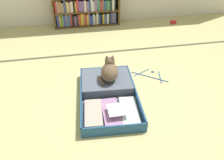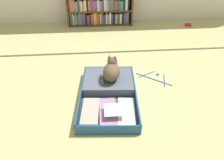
{
  "view_description": "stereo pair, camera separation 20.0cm",
  "coord_description": "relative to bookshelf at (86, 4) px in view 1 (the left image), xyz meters",
  "views": [
    {
      "loc": [
        -0.41,
        -1.75,
        1.47
      ],
      "look_at": [
        -0.06,
        0.02,
        0.23
      ],
      "focal_mm": 34.58,
      "sensor_mm": 36.0,
      "label": 1
    },
    {
      "loc": [
        -0.21,
        -1.78,
        1.47
      ],
      "look_at": [
        -0.06,
        0.02,
        0.23
      ],
      "focal_mm": 34.58,
      "sensor_mm": 36.0,
      "label": 2
    }
  ],
  "objects": [
    {
      "name": "black_cat",
      "position": [
        0.06,
        -2.03,
        -0.17
      ],
      "size": [
        0.26,
        0.31,
        0.27
      ],
      "color": "brown",
      "rests_on": "open_suitcase"
    },
    {
      "name": "tatami_border",
      "position": [
        0.11,
        -1.18,
        -0.38
      ],
      "size": [
        4.8,
        0.05,
        0.0
      ],
      "color": "#3D472D",
      "rests_on": "ground_plane"
    },
    {
      "name": "ground_plane",
      "position": [
        0.11,
        -2.24,
        -0.38
      ],
      "size": [
        10.0,
        10.0,
        0.0
      ],
      "primitive_type": "plane",
      "color": "tan"
    },
    {
      "name": "open_suitcase",
      "position": [
        0.01,
        -2.16,
        -0.34
      ],
      "size": [
        0.65,
        1.02,
        0.11
      ],
      "color": "navy",
      "rests_on": "ground_plane"
    },
    {
      "name": "bookshelf",
      "position": [
        0.0,
        0.0,
        0.0
      ],
      "size": [
        1.2,
        0.27,
        0.79
      ],
      "color": "brown",
      "rests_on": "ground_plane"
    },
    {
      "name": "small_red_pouch",
      "position": [
        1.65,
        -0.24,
        -0.36
      ],
      "size": [
        0.1,
        0.07,
        0.05
      ],
      "color": "red",
      "rests_on": "ground_plane"
    },
    {
      "name": "clothes_hanger",
      "position": [
        0.6,
        -1.9,
        -0.38
      ],
      "size": [
        0.38,
        0.34,
        0.01
      ],
      "color": "#285495",
      "rests_on": "ground_plane"
    }
  ]
}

